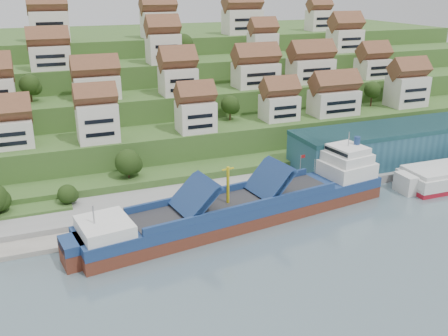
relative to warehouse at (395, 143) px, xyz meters
name	(u,v)px	position (x,y,z in m)	size (l,w,h in m)	color
ground	(249,223)	(-52.00, -17.00, -7.20)	(300.00, 300.00, 0.00)	slate
quay	(296,182)	(-32.00, -2.00, -6.10)	(180.00, 14.00, 2.20)	gray
hillside	(142,87)	(-52.00, 86.55, 3.46)	(260.00, 128.00, 31.00)	#2D4C1E
hillside_village	(187,67)	(-46.37, 43.98, 17.23)	(161.49, 62.21, 29.60)	silver
hillside_trees	(150,107)	(-62.40, 27.75, 9.57)	(139.99, 62.98, 30.89)	#233B13
warehouse	(395,143)	(0.00, 0.00, 0.00)	(60.00, 15.00, 10.00)	#244F62
flagpole	(301,168)	(-33.89, -7.00, -0.32)	(1.28, 0.16, 8.00)	gray
cargo_ship	(250,206)	(-51.02, -15.33, -4.12)	(72.84, 21.35, 15.89)	#59291B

